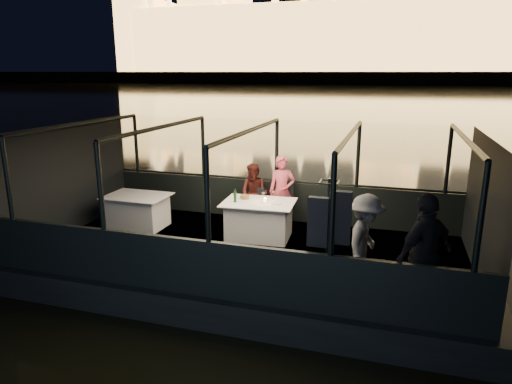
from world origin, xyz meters
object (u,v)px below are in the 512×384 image
(person_woman_coral, at_px, (282,193))
(passenger_dark, at_px, (424,257))
(dining_table_aft, at_px, (138,210))
(dining_table_central, at_px, (259,220))
(chair_port_right, at_px, (280,207))
(coat_stand, at_px, (327,244))
(person_man_maroon, at_px, (254,191))
(wine_bottle, at_px, (235,195))
(chair_port_left, at_px, (255,206))
(passenger_stripe, at_px, (365,238))

(person_woman_coral, height_order, passenger_dark, passenger_dark)
(dining_table_aft, bearing_deg, passenger_dark, -20.32)
(dining_table_central, bearing_deg, chair_port_right, 71.13)
(coat_stand, bearing_deg, passenger_dark, 1.36)
(dining_table_central, height_order, chair_port_right, chair_port_right)
(chair_port_right, height_order, person_woman_coral, person_woman_coral)
(person_man_maroon, height_order, passenger_dark, passenger_dark)
(dining_table_central, relative_size, wine_bottle, 5.32)
(person_woman_coral, bearing_deg, chair_port_right, -106.72)
(chair_port_left, bearing_deg, dining_table_central, -52.94)
(chair_port_left, height_order, passenger_dark, passenger_dark)
(passenger_stripe, height_order, passenger_dark, passenger_dark)
(person_man_maroon, distance_m, passenger_stripe, 3.67)
(chair_port_left, height_order, person_man_maroon, person_man_maroon)
(dining_table_aft, xyz_separation_m, person_woman_coral, (3.01, 0.99, 0.36))
(chair_port_left, xyz_separation_m, wine_bottle, (-0.15, -0.89, 0.47))
(dining_table_central, bearing_deg, passenger_stripe, -37.66)
(dining_table_central, bearing_deg, coat_stand, -53.19)
(dining_table_aft, distance_m, person_man_maroon, 2.60)
(person_woman_coral, height_order, person_man_maroon, person_woman_coral)
(dining_table_central, distance_m, wine_bottle, 0.71)
(coat_stand, xyz_separation_m, person_man_maroon, (-2.09, 3.17, -0.15))
(coat_stand, relative_size, passenger_stripe, 1.22)
(person_woman_coral, distance_m, wine_bottle, 1.26)
(dining_table_central, distance_m, person_woman_coral, 0.99)
(dining_table_aft, bearing_deg, wine_bottle, -0.69)
(chair_port_right, height_order, passenger_dark, passenger_dark)
(chair_port_right, bearing_deg, person_woman_coral, 77.65)
(chair_port_right, xyz_separation_m, passenger_stripe, (1.96, -2.50, 0.40))
(dining_table_central, relative_size, coat_stand, 0.77)
(dining_table_aft, distance_m, chair_port_left, 2.58)
(dining_table_aft, height_order, passenger_stripe, passenger_stripe)
(passenger_stripe, height_order, wine_bottle, passenger_stripe)
(person_man_maroon, bearing_deg, dining_table_aft, -148.78)
(passenger_dark, relative_size, wine_bottle, 6.51)
(coat_stand, height_order, wine_bottle, coat_stand)
(person_man_maroon, bearing_deg, coat_stand, -48.09)
(chair_port_left, bearing_deg, passenger_dark, -27.39)
(wine_bottle, bearing_deg, chair_port_left, 80.59)
(person_woman_coral, distance_m, person_man_maroon, 0.63)
(coat_stand, bearing_deg, dining_table_aft, 153.94)
(dining_table_central, xyz_separation_m, wine_bottle, (-0.46, -0.14, 0.53))
(coat_stand, xyz_separation_m, passenger_dark, (1.34, 0.03, -0.05))
(passenger_dark, bearing_deg, dining_table_aft, -67.42)
(chair_port_right, bearing_deg, passenger_stripe, -63.31)
(chair_port_left, bearing_deg, wine_bottle, -85.09)
(chair_port_right, distance_m, coat_stand, 3.43)
(dining_table_central, height_order, passenger_stripe, passenger_stripe)
(chair_port_right, height_order, passenger_stripe, passenger_stripe)
(chair_port_right, bearing_deg, coat_stand, -76.18)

